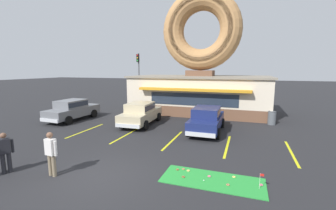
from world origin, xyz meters
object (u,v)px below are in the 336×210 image
at_px(pedestrian_hooded_kid, 5,151).
at_px(pedestrian_leather_jacket_man, 51,152).
at_px(golf_ball, 204,180).
at_px(car_grey, 72,109).
at_px(putting_flag_pin, 261,178).
at_px(traffic_light_pole, 139,71).
at_px(car_navy, 207,118).
at_px(trash_bin, 272,118).
at_px(car_champagne, 141,113).

xyz_separation_m(pedestrian_hooded_kid, pedestrian_leather_jacket_man, (1.86, 0.40, 0.06)).
relative_size(golf_ball, car_grey, 0.01).
relative_size(putting_flag_pin, pedestrian_hooded_kid, 0.34).
height_order(car_grey, traffic_light_pole, traffic_light_pole).
xyz_separation_m(pedestrian_hooded_kid, traffic_light_pole, (-3.51, 18.45, 2.82)).
height_order(putting_flag_pin, pedestrian_leather_jacket_man, pedestrian_leather_jacket_man).
distance_m(car_navy, trash_bin, 5.43).
distance_m(pedestrian_hooded_kid, pedestrian_leather_jacket_man, 1.91).
height_order(pedestrian_hooded_kid, traffic_light_pole, traffic_light_pole).
bearing_deg(car_champagne, pedestrian_hooded_kid, -99.66).
relative_size(car_champagne, trash_bin, 4.77).
bearing_deg(pedestrian_leather_jacket_man, putting_flag_pin, 11.51).
distance_m(car_champagne, pedestrian_hooded_kid, 8.82).
xyz_separation_m(golf_ball, pedestrian_hooded_kid, (-7.34, -1.82, 0.83)).
xyz_separation_m(putting_flag_pin, pedestrian_hooded_kid, (-9.21, -1.90, 0.45)).
distance_m(golf_ball, pedestrian_leather_jacket_man, 5.73).
relative_size(putting_flag_pin, trash_bin, 0.56).
xyz_separation_m(golf_ball, putting_flag_pin, (1.88, 0.08, 0.39)).
bearing_deg(car_grey, traffic_light_pole, 85.93).
xyz_separation_m(putting_flag_pin, car_champagne, (-7.73, 6.80, 0.43)).
bearing_deg(pedestrian_leather_jacket_man, car_champagne, 92.63).
xyz_separation_m(car_grey, pedestrian_hooded_kid, (4.24, -8.23, 0.01)).
height_order(pedestrian_leather_jacket_man, traffic_light_pole, traffic_light_pole).
height_order(putting_flag_pin, trash_bin, trash_bin).
relative_size(golf_ball, putting_flag_pin, 0.08).
xyz_separation_m(putting_flag_pin, pedestrian_leather_jacket_man, (-7.35, -1.50, 0.51)).
bearing_deg(pedestrian_leather_jacket_man, car_grey, 127.91).
bearing_deg(car_grey, golf_ball, -28.99).
distance_m(car_champagne, car_grey, 5.74).
relative_size(trash_bin, traffic_light_pole, 0.17).
bearing_deg(traffic_light_pole, pedestrian_hooded_kid, -79.22).
xyz_separation_m(golf_ball, car_navy, (-1.03, 6.51, 0.82)).
relative_size(pedestrian_leather_jacket_man, trash_bin, 1.74).
xyz_separation_m(car_champagne, traffic_light_pole, (-4.99, 9.75, 2.84)).
bearing_deg(pedestrian_hooded_kid, trash_bin, 48.43).
bearing_deg(car_grey, pedestrian_hooded_kid, -62.75).
height_order(golf_ball, trash_bin, trash_bin).
bearing_deg(traffic_light_pole, pedestrian_leather_jacket_man, -73.42).
relative_size(putting_flag_pin, traffic_light_pole, 0.09).
bearing_deg(putting_flag_pin, pedestrian_hooded_kid, -168.38).
relative_size(car_champagne, pedestrian_hooded_kid, 2.89).
relative_size(golf_ball, traffic_light_pole, 0.01).
relative_size(golf_ball, trash_bin, 0.04).
height_order(golf_ball, traffic_light_pole, traffic_light_pole).
xyz_separation_m(car_grey, pedestrian_leather_jacket_man, (6.10, -7.83, 0.07)).
distance_m(putting_flag_pin, pedestrian_leather_jacket_man, 7.52).
bearing_deg(car_navy, pedestrian_leather_jacket_man, -119.31).
height_order(car_navy, pedestrian_leather_jacket_man, pedestrian_leather_jacket_man).
relative_size(putting_flag_pin, car_navy, 0.12).
xyz_separation_m(trash_bin, traffic_light_pole, (-13.98, 6.65, 3.21)).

